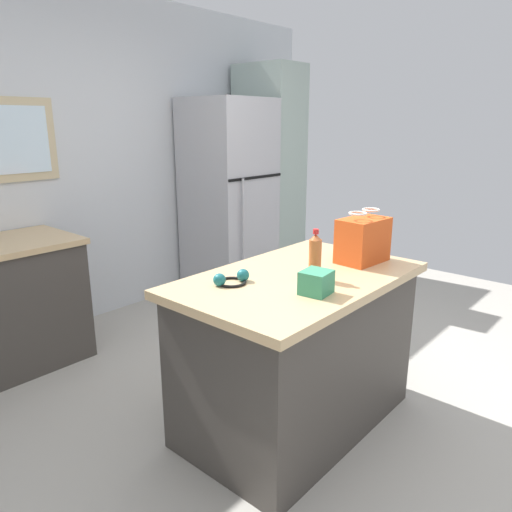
% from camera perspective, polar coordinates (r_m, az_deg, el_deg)
% --- Properties ---
extents(ground, '(6.52, 6.52, 0.00)m').
position_cam_1_polar(ground, '(3.04, 6.88, -17.68)').
color(ground, '#ADA89E').
extents(back_wall, '(5.44, 0.13, 2.70)m').
position_cam_1_polar(back_wall, '(4.30, -19.53, 10.62)').
color(back_wall, silver).
rests_on(back_wall, ground).
extents(kitchen_island, '(1.36, 0.84, 0.88)m').
position_cam_1_polar(kitchen_island, '(2.71, 4.86, -11.09)').
color(kitchen_island, '#423D38').
rests_on(kitchen_island, ground).
extents(refrigerator, '(0.74, 0.74, 1.88)m').
position_cam_1_polar(refrigerator, '(4.77, -3.23, 6.91)').
color(refrigerator, '#B7B7BC').
rests_on(refrigerator, ground).
extents(tall_cabinet, '(0.46, 0.66, 2.22)m').
position_cam_1_polar(tall_cabinet, '(5.20, 1.57, 9.58)').
color(tall_cabinet, '#9EB2A8').
rests_on(tall_cabinet, ground).
extents(shopping_bag, '(0.31, 0.22, 0.30)m').
position_cam_1_polar(shopping_bag, '(2.82, 12.57, 1.89)').
color(shopping_bag, '#DB511E').
rests_on(shopping_bag, kitchen_island).
extents(small_box, '(0.15, 0.14, 0.11)m').
position_cam_1_polar(small_box, '(2.27, 7.16, -3.12)').
color(small_box, '#388E66').
rests_on(small_box, kitchen_island).
extents(bottle, '(0.07, 0.07, 0.26)m').
position_cam_1_polar(bottle, '(2.47, 7.02, -0.06)').
color(bottle, '#C66633').
rests_on(bottle, kitchen_island).
extents(ear_defenders, '(0.19, 0.19, 0.06)m').
position_cam_1_polar(ear_defenders, '(2.41, -2.94, -2.76)').
color(ear_defenders, black).
rests_on(ear_defenders, kitchen_island).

